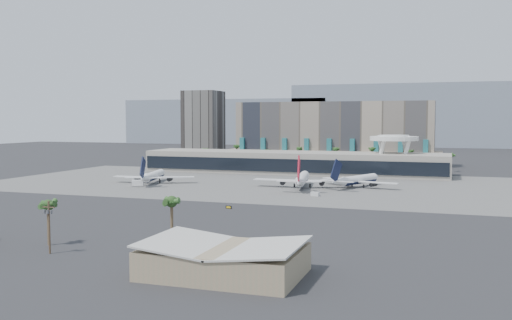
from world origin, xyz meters
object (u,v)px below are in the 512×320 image
(service_vehicle_a, at_px, (138,183))
(airliner_left, at_px, (153,176))
(service_vehicle_b, at_px, (315,194))
(taxiway_sign, at_px, (229,207))
(airliner_right, at_px, (357,180))
(airliner_centre, at_px, (302,179))
(utility_pole, at_px, (49,222))

(service_vehicle_a, bearing_deg, airliner_left, 55.05)
(service_vehicle_b, bearing_deg, taxiway_sign, -105.93)
(service_vehicle_b, height_order, taxiway_sign, service_vehicle_b)
(airliner_right, bearing_deg, airliner_centre, -135.07)
(airliner_left, height_order, taxiway_sign, airliner_left)
(airliner_right, distance_m, service_vehicle_a, 99.76)
(airliner_centre, relative_size, airliner_right, 1.21)
(airliner_left, xyz_separation_m, airliner_centre, (71.60, 5.21, 0.40))
(service_vehicle_b, bearing_deg, airliner_centre, 126.11)
(service_vehicle_a, distance_m, taxiway_sign, 81.74)
(airliner_left, bearing_deg, airliner_centre, -9.61)
(utility_pole, distance_m, airliner_right, 156.00)
(utility_pole, relative_size, airliner_left, 0.30)
(airliner_left, bearing_deg, service_vehicle_b, -27.40)
(airliner_left, bearing_deg, utility_pole, -84.20)
(airliner_centre, relative_size, service_vehicle_b, 13.68)
(service_vehicle_a, bearing_deg, taxiway_sign, -61.46)
(service_vehicle_a, height_order, service_vehicle_b, service_vehicle_a)
(airliner_left, xyz_separation_m, taxiway_sign, (62.34, -60.70, -3.06))
(utility_pole, xyz_separation_m, service_vehicle_a, (-49.90, 124.06, -5.89))
(airliner_left, xyz_separation_m, service_vehicle_b, (83.28, -20.20, -2.70))
(airliner_right, bearing_deg, taxiway_sign, -89.93)
(taxiway_sign, bearing_deg, airliner_right, 72.34)
(utility_pole, xyz_separation_m, airliner_left, (-47.79, 134.49, -3.59))
(utility_pole, bearing_deg, airliner_centre, 80.33)
(airliner_centre, bearing_deg, utility_pole, -109.48)
(utility_pole, bearing_deg, service_vehicle_b, 72.75)
(airliner_centre, height_order, taxiway_sign, airliner_centre)
(taxiway_sign, bearing_deg, airliner_centre, 87.56)
(airliner_centre, xyz_separation_m, taxiway_sign, (-9.26, -65.91, -3.46))
(airliner_right, bearing_deg, airliner_left, -148.11)
(utility_pole, height_order, airliner_centre, airliner_centre)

